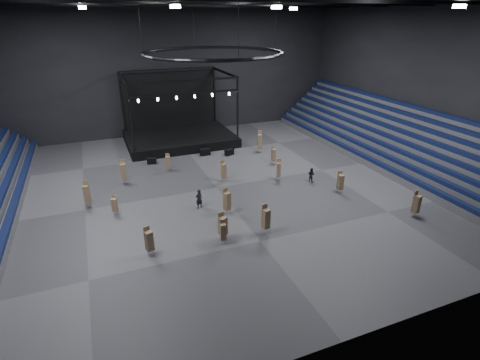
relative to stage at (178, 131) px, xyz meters
name	(u,v)px	position (x,y,z in m)	size (l,w,h in m)	color
floor	(217,188)	(0.00, -16.24, -1.45)	(50.00, 50.00, 0.00)	#464648
wall_back	(167,70)	(0.00, 4.76, 7.55)	(50.00, 0.20, 18.00)	black
wall_front	(365,191)	(0.00, -37.24, 7.55)	(50.00, 0.20, 18.00)	black
wall_right	(422,82)	(25.00, -16.24, 7.55)	(0.20, 42.00, 18.00)	black
bleachers_right	(397,144)	(22.94, -16.24, 0.28)	(7.20, 40.00, 6.40)	#4F4F51
stage	(178,131)	(0.00, 0.00, 0.00)	(14.00, 10.00, 9.20)	black
truss_ring	(213,53)	(0.00, -16.24, 11.55)	(12.30, 12.30, 5.15)	black
floodlights	(228,7)	(0.00, -20.24, 15.15)	(28.60, 16.60, 0.25)	white
flight_case_left	(152,161)	(-4.94, -7.10, -1.10)	(1.06, 0.53, 0.71)	black
flight_case_mid	(205,152)	(1.73, -6.63, -1.04)	(1.24, 0.62, 0.83)	black
flight_case_right	(229,152)	(4.54, -7.71, -1.08)	(1.12, 0.56, 0.75)	black
chair_stack_0	(260,142)	(8.46, -8.22, -0.02)	(0.67, 0.67, 2.82)	silver
chair_stack_1	(416,203)	(14.00, -28.22, -0.17)	(0.63, 0.63, 2.44)	silver
chair_stack_2	(227,201)	(-0.86, -21.66, -0.17)	(0.67, 0.67, 2.45)	silver
chair_stack_3	(124,172)	(-8.50, -11.76, -0.08)	(0.54, 0.54, 2.66)	silver
chair_stack_4	(340,182)	(10.82, -21.83, -0.24)	(0.52, 0.52, 2.28)	silver
chair_stack_5	(266,218)	(0.93, -25.71, -0.15)	(0.61, 0.61, 2.48)	silver
chair_stack_6	(223,225)	(-2.56, -25.32, -0.22)	(0.68, 0.68, 2.29)	silver
chair_stack_7	(168,162)	(-3.60, -10.11, -0.35)	(0.55, 0.55, 2.06)	silver
chair_stack_8	(149,240)	(-8.18, -25.31, -0.23)	(0.64, 0.64, 2.31)	silver
chair_stack_9	(223,171)	(1.21, -14.93, -0.26)	(0.54, 0.54, 2.31)	silver
chair_stack_10	(223,232)	(-2.75, -25.94, -0.39)	(0.48, 0.48, 2.02)	silver
chair_stack_11	(279,170)	(6.68, -16.81, -0.26)	(0.56, 0.56, 2.33)	silver
chair_stack_12	(274,155)	(8.29, -12.42, -0.32)	(0.47, 0.47, 2.18)	silver
chair_stack_13	(115,204)	(-9.98, -18.12, -0.47)	(0.56, 0.56, 1.82)	silver
chair_stack_14	(87,194)	(-12.13, -15.81, -0.13)	(0.57, 0.57, 2.60)	silver
man_center	(199,199)	(-2.83, -19.69, -0.53)	(0.67, 0.44, 1.83)	black
crew_member	(311,175)	(9.68, -18.41, -0.69)	(0.74, 0.57, 1.52)	black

